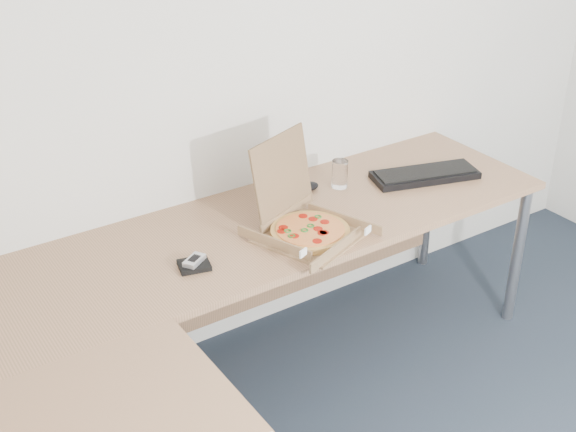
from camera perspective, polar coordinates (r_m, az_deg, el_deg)
desk at (r=2.59m, az=-3.18°, el=-7.23°), size 2.50×2.20×0.73m
pizza_box at (r=2.95m, az=1.41°, el=-0.71°), size 0.34×0.39×0.34m
drinking_glass at (r=3.32m, az=3.84°, el=3.12°), size 0.07×0.07×0.12m
keyboard at (r=3.46m, az=10.05°, el=2.99°), size 0.50×0.29×0.03m
mouse at (r=3.30m, az=1.52°, el=2.18°), size 0.11×0.08×0.03m
wallet at (r=2.78m, az=-6.93°, el=-3.62°), size 0.13×0.12×0.02m
phone at (r=2.78m, az=-6.92°, el=-3.27°), size 0.10×0.09×0.02m
dome_speaker at (r=3.36m, az=0.01°, el=3.14°), size 0.09×0.09×0.08m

